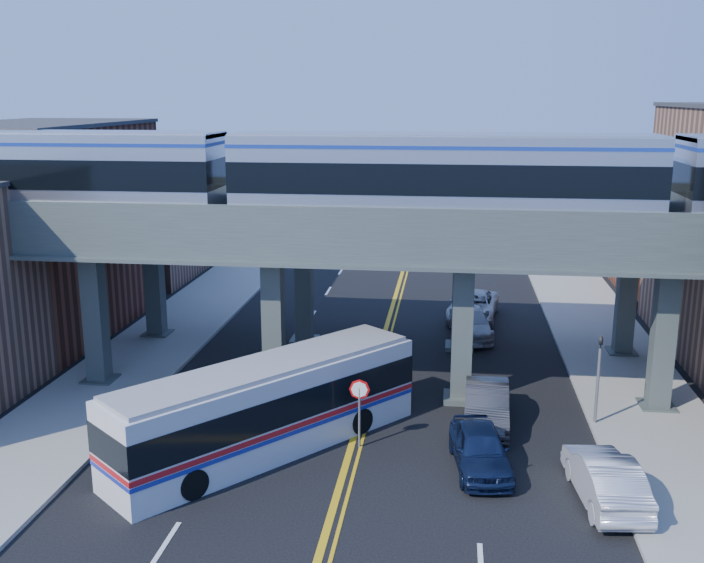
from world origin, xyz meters
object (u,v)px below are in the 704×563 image
at_px(car_lane_a, 480,448).
at_px(car_parked_curb, 605,478).
at_px(car_lane_d, 470,323).
at_px(traffic_signal, 599,370).
at_px(car_lane_c, 473,306).
at_px(car_lane_b, 487,405).
at_px(transit_bus, 268,408).
at_px(transit_train, 442,176).
at_px(stop_sign, 359,402).

distance_m(car_lane_a, car_parked_curb, 4.23).
bearing_deg(car_lane_d, traffic_signal, -73.38).
bearing_deg(car_lane_c, car_lane_b, -82.09).
bearing_deg(car_lane_b, car_lane_c, 92.77).
bearing_deg(car_lane_a, transit_bus, 168.13).
relative_size(traffic_signal, transit_bus, 0.37).
bearing_deg(car_lane_c, car_parked_curb, -72.62).
relative_size(traffic_signal, car_lane_d, 0.80).
bearing_deg(transit_train, transit_bus, -136.40).
height_order(traffic_signal, car_lane_c, traffic_signal).
bearing_deg(traffic_signal, car_lane_b, -175.87).
distance_m(car_lane_c, car_parked_curb, 20.78).
bearing_deg(transit_train, car_lane_a, -75.08).
bearing_deg(car_parked_curb, car_lane_a, -30.43).
relative_size(stop_sign, car_parked_curb, 0.55).
height_order(transit_train, traffic_signal, transit_train).
bearing_deg(car_lane_a, car_lane_b, 76.78).
relative_size(transit_train, stop_sign, 19.66).
height_order(car_lane_c, car_parked_curb, car_parked_curb).
relative_size(transit_bus, car_lane_a, 2.49).
bearing_deg(transit_train, stop_sign, -118.20).
bearing_deg(car_lane_c, car_lane_a, -83.38).
relative_size(stop_sign, transit_bus, 0.24).
xyz_separation_m(transit_train, car_lane_a, (1.65, -6.19, -8.68)).
distance_m(car_lane_a, car_lane_b, 3.90).
bearing_deg(car_lane_a, car_lane_d, 82.45).
height_order(transit_train, car_parked_curb, transit_train).
xyz_separation_m(stop_sign, car_parked_curb, (8.20, -2.91, -0.97)).
distance_m(traffic_signal, car_parked_curb, 6.14).
bearing_deg(stop_sign, car_parked_curb, -19.55).
distance_m(transit_train, car_lane_a, 10.79).
bearing_deg(transit_bus, car_lane_a, -53.93).
bearing_deg(car_lane_c, transit_train, -91.11).
height_order(stop_sign, car_lane_d, stop_sign).
bearing_deg(traffic_signal, car_lane_d, 112.37).
height_order(transit_train, car_lane_c, transit_train).
relative_size(traffic_signal, car_lane_a, 0.92).
bearing_deg(transit_bus, stop_sign, -38.58).
xyz_separation_m(traffic_signal, car_lane_b, (-4.20, -0.30, -1.51)).
bearing_deg(car_lane_d, transit_train, -105.49).
height_order(transit_train, stop_sign, transit_train).
relative_size(traffic_signal, car_lane_b, 0.85).
distance_m(transit_train, car_lane_b, 9.18).
height_order(stop_sign, transit_bus, transit_bus).
distance_m(transit_train, traffic_signal, 9.68).
height_order(transit_train, transit_bus, transit_train).
xyz_separation_m(traffic_signal, car_lane_a, (-4.57, -4.19, -1.54)).
bearing_deg(car_lane_a, car_parked_curb, -31.77).
height_order(stop_sign, car_parked_curb, stop_sign).
xyz_separation_m(car_lane_b, car_lane_d, (-0.43, 11.55, -0.05)).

